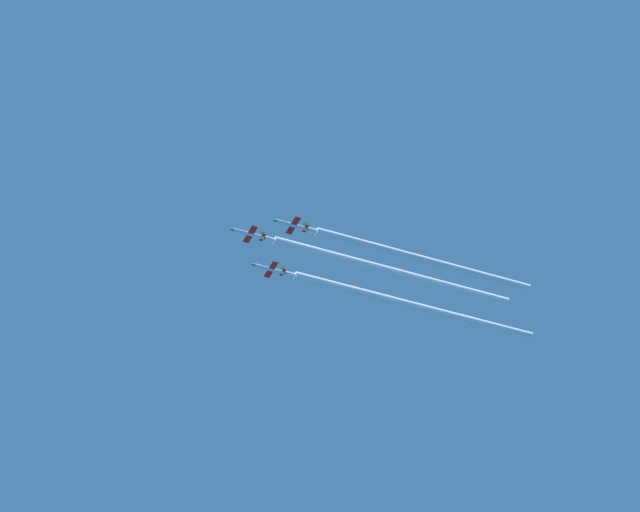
# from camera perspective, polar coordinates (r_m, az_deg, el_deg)

# --- Properties ---
(jet_lead) EXTENTS (7.26, 10.57, 2.54)m
(jet_lead) POSITION_cam_1_polar(r_m,az_deg,el_deg) (383.14, -2.90, 0.91)
(jet_lead) COLOR silver
(jet_left_wingman) EXTENTS (7.26, 10.57, 2.54)m
(jet_left_wingman) POSITION_cam_1_polar(r_m,az_deg,el_deg) (377.65, -1.18, 1.26)
(jet_left_wingman) COLOR silver
(jet_right_wingman) EXTENTS (7.26, 10.57, 2.54)m
(jet_right_wingman) POSITION_cam_1_polar(r_m,az_deg,el_deg) (391.46, -2.06, -0.51)
(jet_right_wingman) COLOR silver
(smoke_trail_lead) EXTENTS (2.39, 73.80, 2.39)m
(smoke_trail_lead) POSITION_cam_1_polar(r_m,az_deg,el_deg) (395.38, 2.78, -0.60)
(smoke_trail_lead) COLOR white
(smoke_trail_left_wingman) EXTENTS (2.39, 66.69, 2.39)m
(smoke_trail_left_wingman) POSITION_cam_1_polar(r_m,az_deg,el_deg) (389.70, 4.05, -0.15)
(smoke_trail_left_wingman) COLOR white
(smoke_trail_right_wingman) EXTENTS (2.39, 76.90, 2.39)m
(smoke_trail_right_wingman) POSITION_cam_1_polar(r_m,az_deg,el_deg) (405.01, 3.67, -1.98)
(smoke_trail_right_wingman) COLOR white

